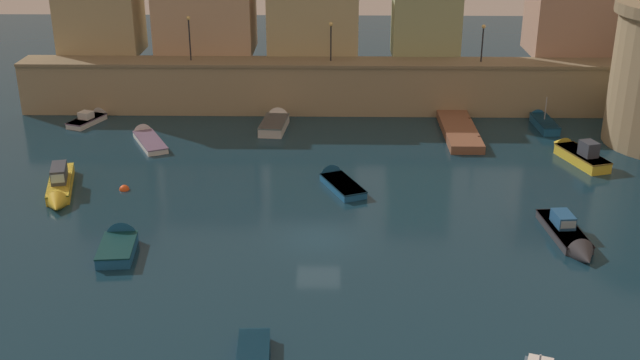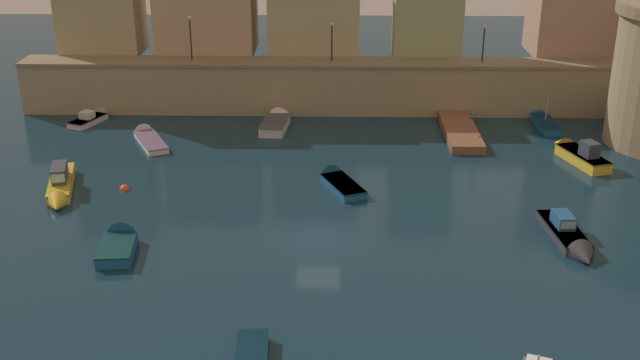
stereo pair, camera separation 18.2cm
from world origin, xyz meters
The scene contains 17 objects.
ground_plane centered at (0.00, 0.00, 0.00)m, with size 134.39×134.39×0.00m, color #112D3D.
quay_wall centered at (0.00, 23.88, 2.19)m, with size 50.49×3.27×4.36m.
old_town_backdrop centered at (0.00, 27.96, 8.28)m, with size 47.98×6.19×9.35m.
pier_dock centered at (10.57, 18.00, 0.32)m, with size 2.48×8.80×0.70m.
quay_lamp_0 centered at (-11.06, 23.88, 6.77)m, with size 0.32×0.32×3.65m.
quay_lamp_1 centered at (0.54, 23.88, 6.51)m, with size 0.32×0.32×3.20m.
quay_lamp_2 centered at (12.93, 23.88, 6.43)m, with size 0.32×0.32×3.05m.
moored_boat_0 centered at (-16.71, 6.10, 0.50)m, with size 3.08×7.22×1.93m.
moored_boat_1 centered at (18.08, 12.78, 0.52)m, with size 3.28×6.13×2.16m.
moored_boat_2 centered at (1.02, 8.01, 0.27)m, with size 3.49×5.33×1.50m.
moored_boat_3 centered at (-13.47, 16.40, 0.24)m, with size 4.07×6.23×1.42m.
moored_boat_4 centered at (-10.93, -1.40, 0.35)m, with size 2.18×4.34×1.71m.
moored_boat_5 centered at (14.06, -0.37, 0.35)m, with size 2.12×6.44×1.73m.
moored_boat_6 centered at (-3.80, 19.80, 0.41)m, with size 2.29×5.40×1.73m.
moored_boat_10 centered at (-18.85, 20.84, 0.31)m, with size 2.90×4.62×1.48m.
moored_boat_11 centered at (17.54, 20.46, 0.37)m, with size 1.53×5.21×2.81m.
mooring_buoy_0 centered at (-12.75, 6.77, 0.00)m, with size 0.65×0.65×0.65m, color #EA4C19.
Camera 2 is at (0.98, -39.47, 19.99)m, focal length 43.82 mm.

